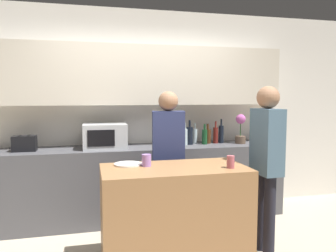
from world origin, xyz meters
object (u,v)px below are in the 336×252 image
(bottle_4, at_px, (208,136))
(plate_on_island, at_px, (128,164))
(bottle_5, at_px, (216,135))
(cup_1, at_px, (231,162))
(bottle_6, at_px, (221,134))
(bottle_1, at_px, (190,135))
(person_center, at_px, (267,155))
(cup_0, at_px, (146,160))
(microwave, at_px, (105,136))
(bottle_3, at_px, (205,136))
(potted_plant, at_px, (240,129))
(toaster, at_px, (25,143))
(person_left, at_px, (168,152))
(bottle_0, at_px, (185,136))
(bottle_2, at_px, (195,136))

(bottle_4, relative_size, plate_on_island, 1.02)
(bottle_5, relative_size, cup_1, 2.69)
(bottle_5, height_order, bottle_6, bottle_6)
(bottle_1, xyz_separation_m, person_center, (0.39, -1.26, -0.06))
(bottle_1, xyz_separation_m, cup_0, (-0.78, -1.19, -0.07))
(bottle_1, distance_m, bottle_5, 0.38)
(microwave, bearing_deg, bottle_4, 4.57)
(bottle_1, relative_size, person_center, 0.19)
(cup_0, bearing_deg, bottle_5, 46.65)
(bottle_3, height_order, cup_1, bottle_3)
(potted_plant, relative_size, bottle_3, 1.46)
(toaster, height_order, person_left, person_left)
(bottle_5, relative_size, bottle_6, 0.91)
(bottle_5, height_order, cup_1, bottle_5)
(plate_on_island, distance_m, person_left, 0.63)
(bottle_3, bearing_deg, person_left, -134.15)
(bottle_0, bearing_deg, bottle_4, 10.96)
(potted_plant, distance_m, bottle_3, 0.51)
(cup_1, distance_m, person_center, 0.49)
(bottle_3, relative_size, person_center, 0.16)
(person_center, bearing_deg, cup_1, 109.75)
(bottle_3, height_order, person_left, person_left)
(plate_on_island, bearing_deg, toaster, 136.18)
(cup_0, distance_m, cup_1, 0.76)
(person_center, bearing_deg, bottle_1, 15.68)
(bottle_1, relative_size, bottle_5, 1.08)
(bottle_3, xyz_separation_m, person_center, (0.19, -1.24, -0.04))
(bottle_4, bearing_deg, cup_0, -130.26)
(microwave, relative_size, bottle_6, 1.58)
(bottle_6, distance_m, cup_0, 1.74)
(plate_on_island, height_order, person_left, person_left)
(microwave, distance_m, cup_0, 1.18)
(microwave, xyz_separation_m, bottle_5, (1.48, 0.10, -0.04))
(potted_plant, height_order, bottle_6, potted_plant)
(cup_1, bearing_deg, person_center, 21.39)
(potted_plant, relative_size, bottle_4, 1.48)
(cup_1, bearing_deg, toaster, 144.77)
(bottle_0, distance_m, bottle_6, 0.54)
(cup_0, distance_m, person_center, 1.17)
(cup_0, xyz_separation_m, cup_1, (0.72, -0.25, 0.00))
(bottle_2, height_order, person_center, person_center)
(microwave, bearing_deg, bottle_0, 2.39)
(bottle_0, distance_m, bottle_3, 0.28)
(toaster, relative_size, person_center, 0.16)
(potted_plant, distance_m, bottle_1, 0.70)
(cup_1, xyz_separation_m, person_center, (0.46, 0.18, 0.01))
(bottle_0, xyz_separation_m, bottle_5, (0.45, 0.06, 0.00))
(cup_1, bearing_deg, potted_plant, 61.08)
(person_left, xyz_separation_m, person_center, (0.85, -0.56, 0.03))
(bottle_0, xyz_separation_m, cup_0, (-0.70, -1.17, -0.06))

